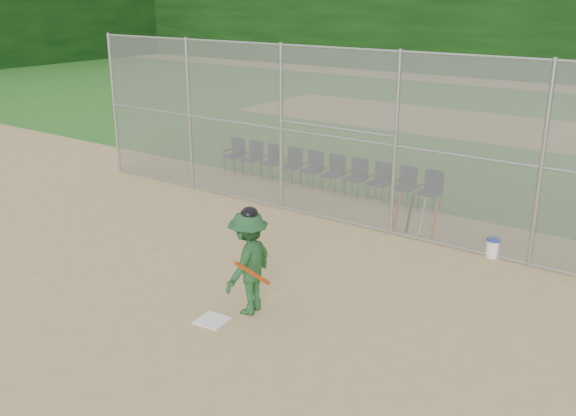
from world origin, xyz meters
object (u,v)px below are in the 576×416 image
Objects in this scene: home_plate at (212,320)px; batter_at_plate at (249,262)px; water_cooler at (493,247)px; chair_0 at (233,155)px.

batter_at_plate is at bearing 65.96° from home_plate.
chair_0 is (-8.51, 1.95, 0.28)m from water_cooler.
water_cooler is (2.80, 5.34, 0.18)m from home_plate.
chair_0 is at bearing 128.12° from home_plate.
batter_at_plate reaches higher than home_plate.
batter_at_plate is 4.80× the size of water_cooler.
home_plate is at bearing -51.88° from chair_0.
batter_at_plate is at bearing -118.14° from water_cooler.
home_plate is 1.22× the size of water_cooler.
home_plate is 0.49× the size of chair_0.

